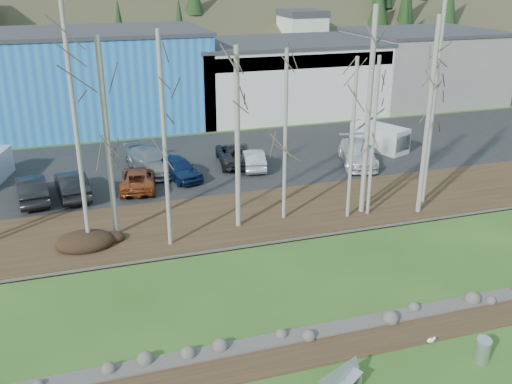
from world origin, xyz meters
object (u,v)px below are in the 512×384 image
object	(u,v)px
car_3	(151,160)
van_white	(381,138)
car_4	(178,168)
car_5	(253,159)
bench_damaged	(339,383)
litter_bin	(483,351)
car_2	(138,178)
car_1	(72,185)
car_6	(235,154)
car_7	(358,153)
seagull	(431,340)
car_8	(32,189)

from	to	relation	value
car_3	van_white	bearing A→B (deg)	-16.68
car_4	car_5	bearing A→B (deg)	-12.41
bench_damaged	car_4	size ratio (longest dim) A/B	0.46
litter_bin	car_2	size ratio (longest dim) A/B	0.19
car_1	car_5	size ratio (longest dim) A/B	1.16
car_2	van_white	xyz separation A→B (m)	(18.77, 2.59, 0.30)
car_6	van_white	size ratio (longest dim) A/B	1.10
car_7	car_4	bearing A→B (deg)	-166.12
litter_bin	bench_damaged	bearing A→B (deg)	179.50
car_2	car_3	bearing A→B (deg)	-103.15
seagull	car_4	distance (m)	21.33
bench_damaged	seagull	distance (m)	4.72
car_7	car_3	bearing A→B (deg)	-173.81
seagull	car_6	distance (m)	22.52
car_6	car_7	xyz separation A→B (m)	(8.26, -2.82, 0.09)
car_4	van_white	distance (m)	16.11
car_4	car_5	xyz separation A→B (m)	(5.36, 0.56, -0.07)
car_2	car_8	xyz separation A→B (m)	(-6.32, -0.22, 0.12)
car_1	car_5	xyz separation A→B (m)	(12.12, 1.78, -0.11)
seagull	van_white	world-z (taller)	van_white
seagull	litter_bin	bearing A→B (deg)	-46.54
car_2	car_5	world-z (taller)	car_5
litter_bin	car_4	distance (m)	23.04
car_3	van_white	size ratio (longest dim) A/B	1.17
car_1	car_2	xyz separation A→B (m)	(4.01, 0.22, -0.12)
litter_bin	car_4	size ratio (longest dim) A/B	0.20
car_5	car_8	world-z (taller)	car_8
car_5	van_white	xyz separation A→B (m)	(10.66, 1.04, 0.28)
seagull	car_5	bearing A→B (deg)	97.02
bench_damaged	car_7	world-z (taller)	car_7
litter_bin	van_white	world-z (taller)	van_white
car_4	litter_bin	bearing A→B (deg)	-91.17
car_2	bench_damaged	bearing A→B (deg)	109.97
car_1	van_white	bearing A→B (deg)	-179.93
car_8	car_1	bearing A→B (deg)	173.03
car_4	car_6	xyz separation A→B (m)	(4.46, 1.93, -0.02)
car_2	car_3	world-z (taller)	car_3
car_5	car_8	bearing A→B (deg)	17.20
car_7	car_1	bearing A→B (deg)	-161.16
litter_bin	car_7	world-z (taller)	car_7
car_7	van_white	xyz separation A→B (m)	(3.30, 2.48, 0.15)
bench_damaged	litter_bin	bearing A→B (deg)	-24.49
car_6	van_white	bearing A→B (deg)	-174.75
car_3	car_6	distance (m)	5.95
bench_damaged	car_2	distance (m)	21.33
seagull	car_7	bearing A→B (deg)	76.43
bench_damaged	van_white	size ratio (longest dim) A/B	0.42
car_2	car_8	bearing A→B (deg)	11.33
car_8	seagull	bearing A→B (deg)	120.39
car_6	car_7	bearing A→B (deg)	168.09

